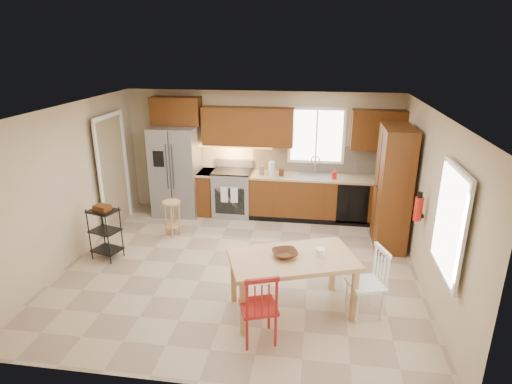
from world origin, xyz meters
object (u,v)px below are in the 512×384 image
Objects in this scene: pantry at (393,188)px; utility_cart at (105,233)px; soap_bottle at (335,174)px; chair_white at (366,283)px; table_bowl at (285,257)px; table_jar at (320,254)px; dining_table at (292,284)px; bar_stool at (172,219)px; fire_extinguisher at (418,209)px; refrigerator at (177,171)px; chair_red at (258,305)px; range_stove at (233,193)px.

pantry is 4.86m from utility_cart.
utility_cart is (-3.72, -2.09, -0.55)m from soap_bottle.
chair_white is (-0.60, -2.17, -0.58)m from pantry.
table_bowl is at bearing -102.65° from soap_bottle.
table_bowl is 2.32× the size of table_jar.
utility_cart is (-3.12, 1.03, 0.05)m from dining_table.
utility_cart is (-0.79, -0.99, 0.11)m from bar_stool.
fire_extinguisher reaches higher than table_bowl.
refrigerator is 1.94× the size of chair_red.
dining_table is (-1.55, -2.22, -0.66)m from pantry.
bar_stool is (-2.22, 2.02, -0.45)m from table_bowl.
soap_bottle reaches higher than bar_stool.
soap_bottle reaches higher than dining_table.
table_jar is (0.45, 0.10, 0.03)m from table_bowl.
range_stove is at bearing 161.71° from pantry.
pantry is at bearing 100.78° from fire_extinguisher.
pantry is 2.78m from dining_table.
utility_cart is at bearing 128.85° from chair_red.
utility_cart is (-0.54, -2.11, -0.47)m from refrigerator.
chair_white is at bearing -83.48° from soap_bottle.
pantry is 2.32m from chair_white.
dining_table is (2.58, -3.14, -0.52)m from refrigerator.
soap_bottle is (3.18, -0.02, 0.09)m from refrigerator.
table_bowl is at bearing 72.79° from chair_white.
utility_cart is at bearing 141.83° from dining_table.
pantry is 3.12× the size of bar_stool.
chair_red is at bearing -74.33° from range_stove.
range_stove is 3.48m from table_bowl.
refrigerator reaches higher than soap_bottle.
bar_stool is at bearing -159.43° from soap_bottle.
range_stove is 0.44× the size of pantry.
chair_red is 1.39× the size of bar_stool.
pantry is (0.95, -0.90, 0.05)m from soap_bottle.
chair_red is at bearing -111.05° from table_bowl.
table_bowl is 3.21m from utility_cart.
soap_bottle is 0.28× the size of bar_stool.
refrigerator is at bearing 109.46° from dining_table.
utility_cart reaches higher than table_bowl.
chair_red is at bearing 98.36° from chair_white.
chair_white is at bearing -4.74° from table_jar.
soap_bottle is 0.59× the size of table_bowl.
chair_red reaches higher than dining_table.
soap_bottle is 3.03m from table_jar.
range_stove reaches higher than bar_stool.
range_stove is at bearing 112.57° from table_bowl.
dining_table is at bearing 41.76° from chair_red.
chair_red is 1.00× the size of chair_white.
refrigerator is 2.23m from utility_cart.
table_jar is at bearing 65.32° from chair_white.
bar_stool is at bearing 106.54° from chair_red.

